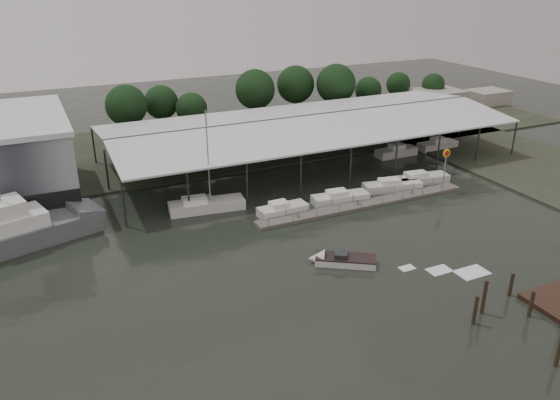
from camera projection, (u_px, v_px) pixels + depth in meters
name	position (u px, v px, depth m)	size (l,w,h in m)	color
ground	(289.00, 271.00, 51.55)	(200.00, 200.00, 0.00)	black
land_strip_far	(172.00, 148.00, 86.46)	(140.00, 30.00, 0.30)	#393D2D
land_strip_east	(542.00, 169.00, 77.51)	(20.00, 60.00, 0.30)	#393D2D
covered_boat_shed	(309.00, 120.00, 79.13)	(58.24, 24.00, 6.96)	white
floating_dock	(364.00, 204.00, 65.69)	(28.00, 2.00, 1.40)	#605D55
shell_fuel_sign	(446.00, 161.00, 68.94)	(1.10, 0.18, 5.55)	gray
distant_commercial_buildings	(452.00, 99.00, 111.21)	(22.00, 8.00, 4.00)	gray
grey_trawler	(19.00, 231.00, 55.96)	(17.29, 9.24, 8.84)	slate
white_sailboat	(206.00, 205.00, 64.36)	(9.12, 3.69, 12.20)	silver
speedboat_underway	(340.00, 260.00, 52.77)	(15.48, 10.55, 2.00)	silver
moored_cruiser_0	(282.00, 210.00, 63.30)	(5.99, 2.44, 1.70)	silver
moored_cruiser_1	(340.00, 198.00, 66.55)	(7.22, 2.94, 1.70)	silver
moored_cruiser_2	(392.00, 186.00, 70.18)	(7.88, 3.69, 1.70)	silver
moored_cruiser_3	(418.00, 179.00, 72.43)	(8.52, 3.18, 1.70)	silver
mooring_pilings	(520.00, 312.00, 43.65)	(6.25, 8.56, 3.81)	#352B1A
horizon_tree_line	(276.00, 91.00, 96.84)	(67.14, 11.68, 10.71)	black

